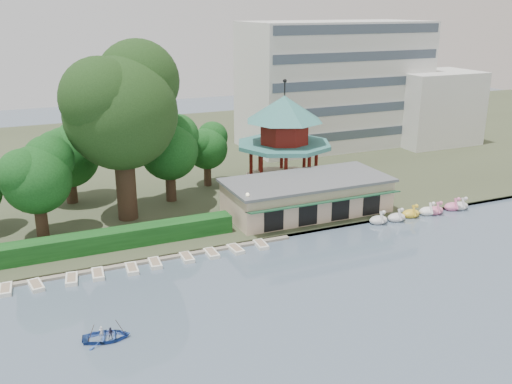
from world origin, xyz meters
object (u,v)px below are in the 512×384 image
dock (120,264)px  big_tree (121,104)px  boathouse (307,195)px  pavilion (284,132)px  rowboat_with_passengers (106,334)px

dock → big_tree: 17.25m
boathouse → pavilion: bearing=78.7°
dock → big_tree: big_tree is taller
boathouse → rowboat_with_passengers: size_ratio=3.55×
dock → boathouse: (22.00, 4.77, 2.25)m
dock → big_tree: (3.16, 10.99, 12.91)m
boathouse → pavilion: (2.00, 10.03, 5.11)m
rowboat_with_passengers → big_tree: bearing=74.4°
dock → boathouse: 22.62m
dock → rowboat_with_passengers: 12.46m
big_tree → rowboat_with_passengers: 26.98m
boathouse → pavilion: size_ratio=1.38×
dock → rowboat_with_passengers: size_ratio=6.49×
boathouse → pavilion: 11.43m
big_tree → boathouse: bearing=-18.3°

